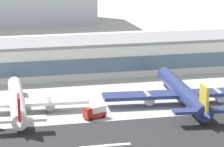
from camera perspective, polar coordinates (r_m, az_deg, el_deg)
ground_plane at (r=139.52m, az=-0.30°, el=-6.82°), size 1400.00×1400.00×0.00m
runway_strip at (r=139.93m, az=-0.35°, el=-6.74°), size 800.00×34.90×0.08m
runway_centreline_dash_4 at (r=139.75m, az=-0.66°, el=-6.75°), size 12.00×1.20×0.01m
terminal_building at (r=206.58m, az=-3.37°, el=1.54°), size 189.39×20.49×11.63m
airliner_red_tail_gate_0 at (r=164.55m, az=-8.87°, el=-2.72°), size 38.52×44.78×9.34m
airliner_gold_tail_gate_1 at (r=171.46m, az=6.77°, el=-1.88°), size 45.86×49.74×10.38m
service_box_truck_0 at (r=158.81m, az=-1.63°, el=-3.60°), size 6.46×4.53×3.25m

